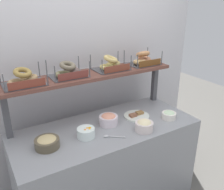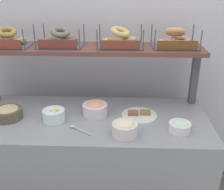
# 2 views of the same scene
# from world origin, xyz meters

# --- Properties ---
(back_wall) EXTENTS (2.85, 0.06, 2.40)m
(back_wall) POSITION_xyz_m (0.00, 0.55, 1.20)
(back_wall) COLOR silver
(back_wall) RESTS_ON ground_plane
(deli_counter) EXTENTS (1.65, 0.70, 0.85)m
(deli_counter) POSITION_xyz_m (0.00, 0.00, 0.42)
(deli_counter) COLOR gray
(deli_counter) RESTS_ON ground_plane
(shelf_riser_left) EXTENTS (0.05, 0.05, 0.40)m
(shelf_riser_left) POSITION_xyz_m (-0.76, 0.27, 1.05)
(shelf_riser_left) COLOR #4C4C51
(shelf_riser_left) RESTS_ON deli_counter
(shelf_riser_right) EXTENTS (0.05, 0.05, 0.40)m
(shelf_riser_right) POSITION_xyz_m (0.76, 0.27, 1.05)
(shelf_riser_right) COLOR #4C4C51
(shelf_riser_right) RESTS_ON deli_counter
(upper_shelf) EXTENTS (1.61, 0.32, 0.03)m
(upper_shelf) POSITION_xyz_m (0.00, 0.27, 1.26)
(upper_shelf) COLOR brown
(upper_shelf) RESTS_ON shelf_riser_left
(bowl_fruit_salad) EXTENTS (0.15, 0.15, 0.09)m
(bowl_fruit_salad) POSITION_xyz_m (-0.22, -0.05, 0.89)
(bowl_fruit_salad) COLOR white
(bowl_fruit_salad) RESTS_ON deli_counter
(bowl_hummus) EXTENTS (0.19, 0.19, 0.09)m
(bowl_hummus) POSITION_xyz_m (-0.54, -0.04, 0.89)
(bowl_hummus) COLOR brown
(bowl_hummus) RESTS_ON deli_counter
(bowl_scallion_spread) EXTENTS (0.14, 0.14, 0.08)m
(bowl_scallion_spread) POSITION_xyz_m (0.59, -0.16, 0.89)
(bowl_scallion_spread) COLOR white
(bowl_scallion_spread) RESTS_ON deli_counter
(bowl_lox_spread) EXTENTS (0.17, 0.17, 0.10)m
(bowl_lox_spread) POSITION_xyz_m (0.04, 0.04, 0.90)
(bowl_lox_spread) COLOR white
(bowl_lox_spread) RESTS_ON deli_counter
(bowl_potato_salad) EXTENTS (0.16, 0.16, 0.10)m
(bowl_potato_salad) POSITION_xyz_m (0.25, -0.22, 0.90)
(bowl_potato_salad) COLOR silver
(bowl_potato_salad) RESTS_ON deli_counter
(serving_plate_white) EXTENTS (0.24, 0.24, 0.04)m
(serving_plate_white) POSITION_xyz_m (0.35, 0.03, 0.86)
(serving_plate_white) COLOR white
(serving_plate_white) RESTS_ON deli_counter
(serving_spoon_near_plate) EXTENTS (0.15, 0.12, 0.01)m
(serving_spoon_near_plate) POSITION_xyz_m (-0.05, -0.16, 0.86)
(serving_spoon_near_plate) COLOR #B7B7BC
(serving_spoon_near_plate) RESTS_ON deli_counter
(bagel_basket_everything) EXTENTS (0.32, 0.26, 0.14)m
(bagel_basket_everything) POSITION_xyz_m (-0.60, 0.26, 1.32)
(bagel_basket_everything) COLOR #4C4C51
(bagel_basket_everything) RESTS_ON upper_shelf
(bagel_basket_poppy) EXTENTS (0.31, 0.24, 0.14)m
(bagel_basket_poppy) POSITION_xyz_m (-0.22, 0.28, 1.32)
(bagel_basket_poppy) COLOR #4C4C51
(bagel_basket_poppy) RESTS_ON upper_shelf
(bagel_basket_plain) EXTENTS (0.32, 0.26, 0.14)m
(bagel_basket_plain) POSITION_xyz_m (0.21, 0.28, 1.33)
(bagel_basket_plain) COLOR #4C4C51
(bagel_basket_plain) RESTS_ON upper_shelf
(bagel_basket_sesame) EXTENTS (0.31, 0.26, 0.15)m
(bagel_basket_sesame) POSITION_xyz_m (0.59, 0.28, 1.33)
(bagel_basket_sesame) COLOR #4C4C51
(bagel_basket_sesame) RESTS_ON upper_shelf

